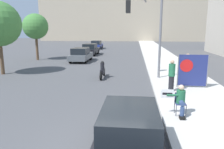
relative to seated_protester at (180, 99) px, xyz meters
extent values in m
cube|color=beige|center=(1.37, 12.36, -0.72)|extent=(4.12, 90.00, 0.16)
cylinder|color=#474C56|center=(-0.16, -0.13, -0.42)|extent=(0.03, 0.03, 0.44)
cylinder|color=#474C56|center=(0.21, -0.13, -0.42)|extent=(0.03, 0.03, 0.44)
cylinder|color=#474C56|center=(-0.16, 0.24, -0.42)|extent=(0.03, 0.03, 0.44)
cylinder|color=#474C56|center=(0.21, 0.24, -0.42)|extent=(0.03, 0.03, 0.44)
cube|color=navy|center=(0.02, 0.06, -0.19)|extent=(0.40, 0.40, 0.02)
cube|color=navy|center=(0.02, 0.25, 0.01)|extent=(0.40, 0.02, 0.38)
cylinder|color=#334775|center=(0.02, -0.10, -0.09)|extent=(0.18, 0.42, 0.18)
cylinder|color=#334775|center=(0.02, -0.31, -0.42)|extent=(0.16, 0.16, 0.44)
cube|color=black|center=(0.02, -0.37, -0.59)|extent=(0.20, 0.28, 0.10)
cylinder|color=#236642|center=(0.02, 0.09, 0.08)|extent=(0.34, 0.34, 0.52)
sphere|color=beige|center=(0.02, 0.09, 0.45)|extent=(0.22, 0.22, 0.22)
cylinder|color=#236642|center=(-0.30, 0.01, 0.16)|extent=(0.45, 0.09, 0.09)
cube|color=white|center=(-0.51, 0.01, 0.21)|extent=(0.49, 0.02, 0.34)
cube|color=black|center=(-0.51, -0.01, 0.21)|extent=(0.37, 0.01, 0.08)
cylinder|color=black|center=(0.20, 3.44, -0.23)|extent=(0.28, 0.28, 0.83)
cylinder|color=#236642|center=(0.20, 3.44, 0.52)|extent=(0.34, 0.34, 0.66)
sphere|color=tan|center=(0.20, 3.44, 0.96)|extent=(0.22, 0.22, 0.22)
cylinder|color=#424247|center=(1.53, 5.77, -0.20)|extent=(0.28, 0.28, 0.88)
cylinder|color=black|center=(1.53, 5.77, 0.58)|extent=(0.34, 0.34, 0.70)
sphere|color=tan|center=(1.53, 5.77, 1.05)|extent=(0.23, 0.23, 0.23)
cylinder|color=slate|center=(0.69, 4.33, 0.31)|extent=(0.06, 0.06, 1.90)
cylinder|color=slate|center=(2.33, 4.33, 0.31)|extent=(0.06, 0.06, 1.90)
cube|color=navy|center=(1.51, 4.33, 0.36)|extent=(1.64, 0.02, 1.80)
cylinder|color=red|center=(1.15, 4.31, 0.63)|extent=(0.72, 0.01, 0.72)
cylinder|color=slate|center=(-0.11, 6.84, 2.11)|extent=(0.16, 0.16, 5.51)
cylinder|color=slate|center=(-1.20, 6.96, 4.57)|extent=(0.35, 2.20, 0.11)
cube|color=black|center=(-2.29, 7.08, 4.15)|extent=(0.33, 0.33, 0.84)
sphere|color=green|center=(-2.29, 7.08, 3.87)|extent=(0.18, 0.18, 0.18)
cube|color=black|center=(-1.89, -2.74, -0.27)|extent=(1.72, 4.30, 0.53)
cube|color=black|center=(-1.89, -2.91, 0.31)|extent=(1.48, 2.23, 0.63)
cylinder|color=black|center=(-2.65, -1.40, -0.48)|extent=(0.22, 0.64, 0.64)
cylinder|color=black|center=(-1.14, -1.40, -0.48)|extent=(0.22, 0.64, 0.64)
cube|color=#565B60|center=(-7.64, 15.02, -0.25)|extent=(1.85, 4.35, 0.57)
cube|color=black|center=(-7.64, 14.84, 0.36)|extent=(1.59, 2.26, 0.66)
cylinder|color=black|center=(-8.45, 16.37, -0.48)|extent=(0.22, 0.64, 0.64)
cylinder|color=black|center=(-6.82, 16.37, -0.48)|extent=(0.22, 0.64, 0.64)
cylinder|color=black|center=(-8.45, 13.67, -0.48)|extent=(0.22, 0.64, 0.64)
cylinder|color=black|center=(-6.82, 13.67, -0.48)|extent=(0.22, 0.64, 0.64)
cube|color=black|center=(-7.89, 21.38, -0.24)|extent=(1.87, 4.57, 0.59)
cube|color=black|center=(-7.89, 21.20, 0.40)|extent=(1.61, 2.38, 0.68)
cylinder|color=black|center=(-8.72, 22.80, -0.48)|extent=(0.22, 0.64, 0.64)
cylinder|color=black|center=(-7.06, 22.80, -0.48)|extent=(0.22, 0.64, 0.64)
cylinder|color=black|center=(-8.72, 19.97, -0.48)|extent=(0.22, 0.64, 0.64)
cylinder|color=black|center=(-7.06, 19.97, -0.48)|extent=(0.22, 0.64, 0.64)
cube|color=navy|center=(-8.68, 30.93, -0.26)|extent=(1.77, 4.23, 0.55)
cube|color=black|center=(-8.68, 30.76, 0.34)|extent=(1.53, 2.20, 0.64)
cylinder|color=black|center=(-9.46, 32.24, -0.48)|extent=(0.22, 0.64, 0.64)
cylinder|color=black|center=(-7.91, 32.24, -0.48)|extent=(0.22, 0.64, 0.64)
cylinder|color=black|center=(-9.46, 29.62, -0.48)|extent=(0.22, 0.64, 0.64)
cylinder|color=black|center=(-7.91, 29.62, -0.48)|extent=(0.22, 0.64, 0.64)
cube|color=black|center=(-4.08, 7.03, -0.32)|extent=(0.24, 0.92, 0.32)
cylinder|color=black|center=(-4.08, 6.98, 0.02)|extent=(0.28, 0.28, 0.55)
sphere|color=black|center=(-4.08, 6.98, 0.32)|extent=(0.24, 0.24, 0.24)
cylinder|color=black|center=(-4.08, 7.79, -0.50)|extent=(0.10, 0.60, 0.60)
cylinder|color=black|center=(-4.08, 6.26, -0.50)|extent=(0.10, 0.60, 0.60)
cylinder|color=brown|center=(-12.05, 7.54, 0.53)|extent=(0.28, 0.28, 2.67)
cylinder|color=brown|center=(-12.88, 15.63, 0.59)|extent=(0.28, 0.28, 2.79)
sphere|color=#47843D|center=(-12.88, 15.63, 2.97)|extent=(2.82, 2.82, 2.82)
camera|label=1|loc=(-1.80, -8.28, 2.65)|focal=35.00mm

